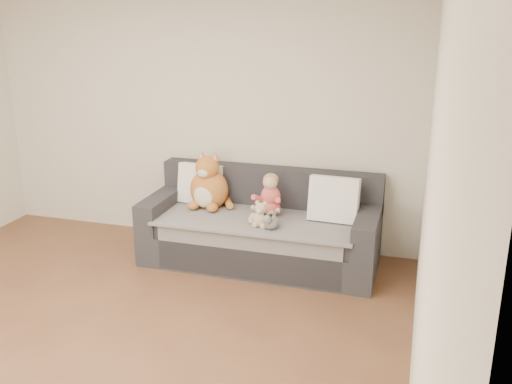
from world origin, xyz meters
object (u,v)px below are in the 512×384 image
(sofa, at_px, (262,230))
(toddler, at_px, (269,199))
(teddy_bear, at_px, (261,216))
(sippy_cup, at_px, (272,217))
(plush_cat, at_px, (209,186))

(sofa, relative_size, toddler, 5.27)
(teddy_bear, xyz_separation_m, sippy_cup, (0.07, 0.10, -0.04))
(plush_cat, height_order, sippy_cup, plush_cat)
(sofa, bearing_deg, plush_cat, 174.23)
(sofa, relative_size, sippy_cup, 19.16)
(plush_cat, xyz_separation_m, teddy_bear, (0.64, -0.38, -0.11))
(toddler, height_order, plush_cat, plush_cat)
(plush_cat, height_order, teddy_bear, plush_cat)
(sofa, distance_m, plush_cat, 0.67)
(sofa, bearing_deg, toddler, -19.93)
(plush_cat, xyz_separation_m, sippy_cup, (0.71, -0.28, -0.15))
(plush_cat, relative_size, teddy_bear, 2.37)
(toddler, height_order, sippy_cup, toddler)
(toddler, relative_size, teddy_bear, 1.71)
(plush_cat, relative_size, sippy_cup, 5.05)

